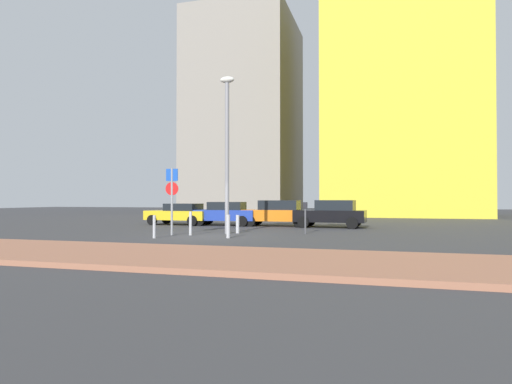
{
  "coord_description": "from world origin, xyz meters",
  "views": [
    {
      "loc": [
        7.38,
        -17.52,
        1.63
      ],
      "look_at": [
        1.25,
        3.65,
        2.0
      ],
      "focal_mm": 30.31,
      "sensor_mm": 36.0,
      "label": 1
    }
  ],
  "objects_px": {
    "traffic_bollard_near": "(154,227)",
    "street_lamp": "(227,142)",
    "parking_sign_post": "(172,193)",
    "parked_car_yellow": "(180,213)",
    "traffic_bollard_mid": "(238,224)",
    "parked_car_orange": "(278,213)",
    "parking_meter": "(305,213)",
    "parked_car_black": "(331,213)",
    "parked_car_blue": "(225,213)",
    "traffic_bollard_far": "(190,223)",
    "traffic_bollard_edge": "(228,226)"
  },
  "relations": [
    {
      "from": "traffic_bollard_edge",
      "to": "traffic_bollard_far",
      "type": "bearing_deg",
      "value": 157.14
    },
    {
      "from": "parked_car_orange",
      "to": "traffic_bollard_near",
      "type": "distance_m",
      "value": 9.83
    },
    {
      "from": "parked_car_orange",
      "to": "parking_meter",
      "type": "distance_m",
      "value": 5.99
    },
    {
      "from": "parked_car_yellow",
      "to": "parked_car_blue",
      "type": "bearing_deg",
      "value": 3.87
    },
    {
      "from": "parked_car_yellow",
      "to": "traffic_bollard_near",
      "type": "height_order",
      "value": "parked_car_yellow"
    },
    {
      "from": "parked_car_orange",
      "to": "traffic_bollard_near",
      "type": "height_order",
      "value": "parked_car_orange"
    },
    {
      "from": "parked_car_blue",
      "to": "traffic_bollard_near",
      "type": "height_order",
      "value": "parked_car_blue"
    },
    {
      "from": "parked_car_black",
      "to": "traffic_bollard_near",
      "type": "xyz_separation_m",
      "value": [
        -6.36,
        -8.93,
        -0.34
      ]
    },
    {
      "from": "parked_car_black",
      "to": "street_lamp",
      "type": "xyz_separation_m",
      "value": [
        -4.25,
        -5.88,
        3.54
      ]
    },
    {
      "from": "traffic_bollard_edge",
      "to": "parked_car_blue",
      "type": "bearing_deg",
      "value": 111.07
    },
    {
      "from": "street_lamp",
      "to": "traffic_bollard_mid",
      "type": "height_order",
      "value": "street_lamp"
    },
    {
      "from": "street_lamp",
      "to": "traffic_bollard_near",
      "type": "distance_m",
      "value": 5.37
    },
    {
      "from": "parked_car_orange",
      "to": "parked_car_black",
      "type": "distance_m",
      "value": 3.28
    },
    {
      "from": "parked_car_blue",
      "to": "parking_sign_post",
      "type": "distance_m",
      "value": 7.64
    },
    {
      "from": "parked_car_black",
      "to": "traffic_bollard_edge",
      "type": "xyz_separation_m",
      "value": [
        -3.41,
        -8.02,
        -0.33
      ]
    },
    {
      "from": "parked_car_blue",
      "to": "parked_car_yellow",
      "type": "bearing_deg",
      "value": -176.13
    },
    {
      "from": "parked_car_yellow",
      "to": "traffic_bollard_far",
      "type": "distance_m",
      "value": 8.16
    },
    {
      "from": "parked_car_black",
      "to": "street_lamp",
      "type": "height_order",
      "value": "street_lamp"
    },
    {
      "from": "traffic_bollard_mid",
      "to": "street_lamp",
      "type": "bearing_deg",
      "value": -132.39
    },
    {
      "from": "traffic_bollard_far",
      "to": "parking_meter",
      "type": "bearing_deg",
      "value": 23.47
    },
    {
      "from": "parked_car_orange",
      "to": "parked_car_black",
      "type": "relative_size",
      "value": 1.06
    },
    {
      "from": "parking_meter",
      "to": "street_lamp",
      "type": "relative_size",
      "value": 0.2
    },
    {
      "from": "parked_car_yellow",
      "to": "parking_sign_post",
      "type": "bearing_deg",
      "value": -66.47
    },
    {
      "from": "traffic_bollard_edge",
      "to": "traffic_bollard_mid",
      "type": "bearing_deg",
      "value": 99.87
    },
    {
      "from": "parked_car_yellow",
      "to": "parking_meter",
      "type": "bearing_deg",
      "value": -29.3
    },
    {
      "from": "parking_sign_post",
      "to": "traffic_bollard_near",
      "type": "distance_m",
      "value": 2.12
    },
    {
      "from": "parked_car_orange",
      "to": "street_lamp",
      "type": "xyz_separation_m",
      "value": [
        -0.99,
        -6.27,
        3.54
      ]
    },
    {
      "from": "parked_car_yellow",
      "to": "parked_car_orange",
      "type": "bearing_deg",
      "value": 3.73
    },
    {
      "from": "parked_car_blue",
      "to": "parked_car_orange",
      "type": "distance_m",
      "value": 3.32
    },
    {
      "from": "traffic_bollard_near",
      "to": "parking_sign_post",
      "type": "bearing_deg",
      "value": 89.75
    },
    {
      "from": "parked_car_black",
      "to": "traffic_bollard_edge",
      "type": "distance_m",
      "value": 8.73
    },
    {
      "from": "traffic_bollard_near",
      "to": "street_lamp",
      "type": "bearing_deg",
      "value": 55.25
    },
    {
      "from": "parked_car_black",
      "to": "parking_sign_post",
      "type": "height_order",
      "value": "parking_sign_post"
    },
    {
      "from": "street_lamp",
      "to": "traffic_bollard_far",
      "type": "distance_m",
      "value": 4.22
    },
    {
      "from": "parking_sign_post",
      "to": "street_lamp",
      "type": "bearing_deg",
      "value": 35.24
    },
    {
      "from": "parked_car_blue",
      "to": "street_lamp",
      "type": "distance_m",
      "value": 7.42
    },
    {
      "from": "parked_car_black",
      "to": "parking_meter",
      "type": "xyz_separation_m",
      "value": [
        -0.67,
        -5.0,
        0.14
      ]
    },
    {
      "from": "parking_sign_post",
      "to": "traffic_bollard_far",
      "type": "height_order",
      "value": "parking_sign_post"
    },
    {
      "from": "parked_car_blue",
      "to": "traffic_bollard_far",
      "type": "relative_size",
      "value": 3.82
    },
    {
      "from": "traffic_bollard_far",
      "to": "traffic_bollard_edge",
      "type": "bearing_deg",
      "value": -22.86
    },
    {
      "from": "parked_car_blue",
      "to": "traffic_bollard_far",
      "type": "distance_m",
      "value": 7.38
    },
    {
      "from": "parked_car_blue",
      "to": "parked_car_orange",
      "type": "xyz_separation_m",
      "value": [
        3.32,
        0.21,
        0.04
      ]
    },
    {
      "from": "traffic_bollard_mid",
      "to": "parked_car_black",
      "type": "bearing_deg",
      "value": 54.71
    },
    {
      "from": "parking_meter",
      "to": "traffic_bollard_far",
      "type": "xyz_separation_m",
      "value": [
        -4.88,
        -2.12,
        -0.42
      ]
    },
    {
      "from": "parked_car_blue",
      "to": "parked_car_black",
      "type": "distance_m",
      "value": 6.58
    },
    {
      "from": "street_lamp",
      "to": "parked_car_black",
      "type": "bearing_deg",
      "value": 54.15
    },
    {
      "from": "parked_car_orange",
      "to": "parking_meter",
      "type": "xyz_separation_m",
      "value": [
        2.59,
        -5.4,
        0.15
      ]
    },
    {
      "from": "parked_car_orange",
      "to": "parking_sign_post",
      "type": "xyz_separation_m",
      "value": [
        -3.1,
        -7.76,
        1.1
      ]
    },
    {
      "from": "parked_car_blue",
      "to": "traffic_bollard_near",
      "type": "distance_m",
      "value": 9.12
    },
    {
      "from": "parking_sign_post",
      "to": "traffic_bollard_mid",
      "type": "distance_m",
      "value": 3.48
    }
  ]
}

